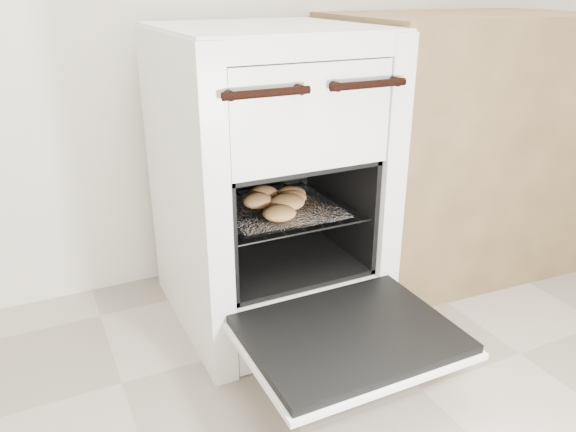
# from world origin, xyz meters

# --- Properties ---
(stove) EXTENTS (0.54, 0.60, 0.83)m
(stove) POSITION_xyz_m (0.15, 1.20, 0.40)
(stove) COLOR silver
(stove) RESTS_ON ground
(oven_door) EXTENTS (0.49, 0.38, 0.03)m
(oven_door) POSITION_xyz_m (0.15, 0.74, 0.18)
(oven_door) COLOR black
(oven_door) RESTS_ON stove
(oven_rack) EXTENTS (0.39, 0.38, 0.01)m
(oven_rack) POSITION_xyz_m (0.15, 1.14, 0.36)
(oven_rack) COLOR black
(oven_rack) RESTS_ON stove
(foil_sheet) EXTENTS (0.31, 0.27, 0.01)m
(foil_sheet) POSITION_xyz_m (0.15, 1.12, 0.36)
(foil_sheet) COLOR white
(foil_sheet) RESTS_ON oven_rack
(baked_rolls) EXTENTS (0.22, 0.25, 0.04)m
(baked_rolls) POSITION_xyz_m (0.15, 1.13, 0.38)
(baked_rolls) COLOR tan
(baked_rolls) RESTS_ON foil_sheet
(counter) EXTENTS (0.88, 0.61, 0.85)m
(counter) POSITION_xyz_m (0.87, 1.26, 0.42)
(counter) COLOR olive
(counter) RESTS_ON ground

